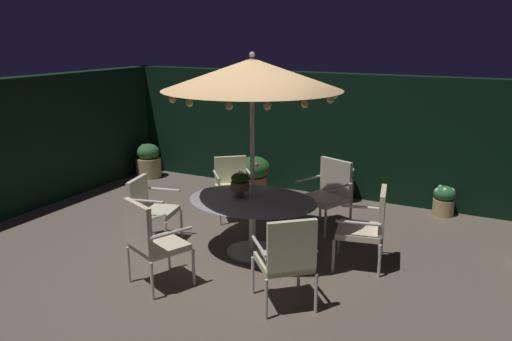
% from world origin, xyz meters
% --- Properties ---
extents(ground_plane, '(8.09, 6.66, 0.02)m').
position_xyz_m(ground_plane, '(0.00, 0.00, -0.01)').
color(ground_plane, brown).
extents(hedge_backdrop_rear, '(8.09, 0.30, 2.14)m').
position_xyz_m(hedge_backdrop_rear, '(0.00, 3.18, 1.07)').
color(hedge_backdrop_rear, black).
rests_on(hedge_backdrop_rear, ground_plane).
extents(hedge_backdrop_left, '(0.30, 6.66, 2.14)m').
position_xyz_m(hedge_backdrop_left, '(-3.89, 0.00, 1.07)').
color(hedge_backdrop_left, black).
rests_on(hedge_backdrop_left, ground_plane).
extents(patio_dining_table, '(1.71, 1.37, 0.74)m').
position_xyz_m(patio_dining_table, '(0.23, 0.16, 0.59)').
color(patio_dining_table, beige).
rests_on(patio_dining_table, ground_plane).
extents(patio_umbrella, '(2.23, 2.23, 2.60)m').
position_xyz_m(patio_umbrella, '(0.23, 0.16, 2.32)').
color(patio_umbrella, beige).
rests_on(patio_umbrella, ground_plane).
extents(centerpiece_planter, '(0.24, 0.24, 0.35)m').
position_xyz_m(centerpiece_planter, '(0.04, 0.17, 0.94)').
color(centerpiece_planter, '#7D6B4D').
rests_on(centerpiece_planter, patio_dining_table).
extents(patio_chair_north, '(0.80, 0.77, 1.00)m').
position_xyz_m(patio_chair_north, '(0.78, 1.53, 0.57)').
color(patio_chair_north, beige).
rests_on(patio_chair_north, ground_plane).
extents(patio_chair_northeast, '(0.80, 0.80, 0.93)m').
position_xyz_m(patio_chair_northeast, '(-0.71, 1.28, 0.55)').
color(patio_chair_northeast, silver).
rests_on(patio_chair_northeast, ground_plane).
extents(patio_chair_east, '(0.67, 0.68, 0.91)m').
position_xyz_m(patio_chair_east, '(-1.20, -0.17, 0.53)').
color(patio_chair_east, beige).
rests_on(patio_chair_east, ground_plane).
extents(patio_chair_southeast, '(0.75, 0.74, 1.04)m').
position_xyz_m(patio_chair_southeast, '(-0.34, -1.21, 0.59)').
color(patio_chair_southeast, silver).
rests_on(patio_chair_southeast, ground_plane).
extents(patio_chair_south, '(0.80, 0.81, 1.03)m').
position_xyz_m(patio_chair_south, '(1.21, -0.95, 0.59)').
color(patio_chair_south, silver).
rests_on(patio_chair_south, ground_plane).
extents(patio_chair_southwest, '(0.69, 0.72, 0.99)m').
position_xyz_m(patio_chair_southwest, '(1.68, 0.46, 0.56)').
color(patio_chair_southwest, silver).
rests_on(patio_chair_southwest, ground_plane).
extents(potted_plant_right_near, '(0.34, 0.34, 0.48)m').
position_xyz_m(potted_plant_right_near, '(2.25, 2.84, 0.25)').
color(potted_plant_right_near, tan).
rests_on(potted_plant_right_near, ground_plane).
extents(potted_plant_back_left, '(0.50, 0.50, 0.67)m').
position_xyz_m(potted_plant_back_left, '(-3.36, 2.52, 0.33)').
color(potted_plant_back_left, tan).
rests_on(potted_plant_back_left, ground_plane).
extents(potted_plant_front_corner, '(0.38, 0.40, 0.65)m').
position_xyz_m(potted_plant_front_corner, '(0.61, 2.79, 0.36)').
color(potted_plant_front_corner, '#866346').
rests_on(potted_plant_front_corner, ground_plane).
extents(potted_plant_left_far, '(0.58, 0.58, 0.68)m').
position_xyz_m(potted_plant_left_far, '(-0.97, 2.50, 0.37)').
color(potted_plant_left_far, '#A35D49').
rests_on(potted_plant_left_far, ground_plane).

